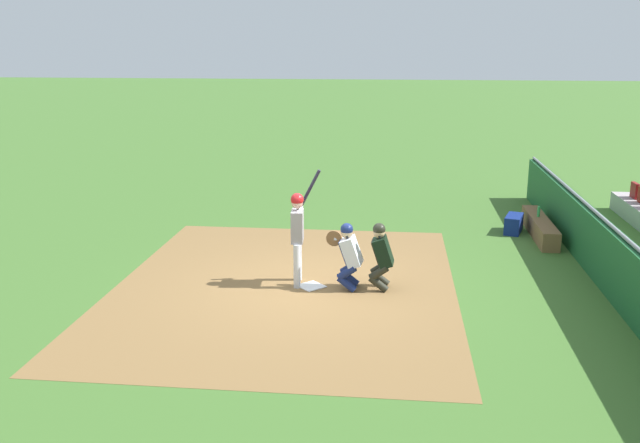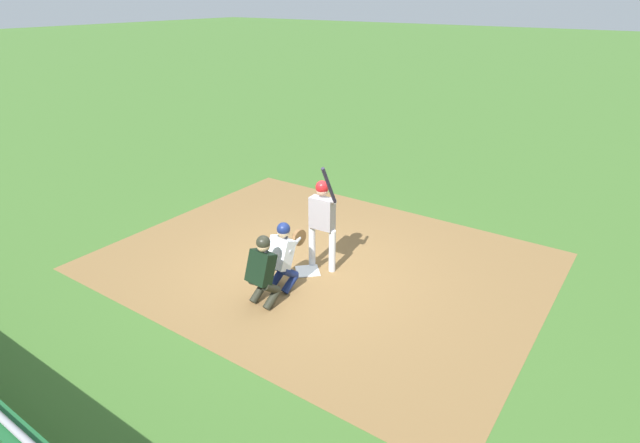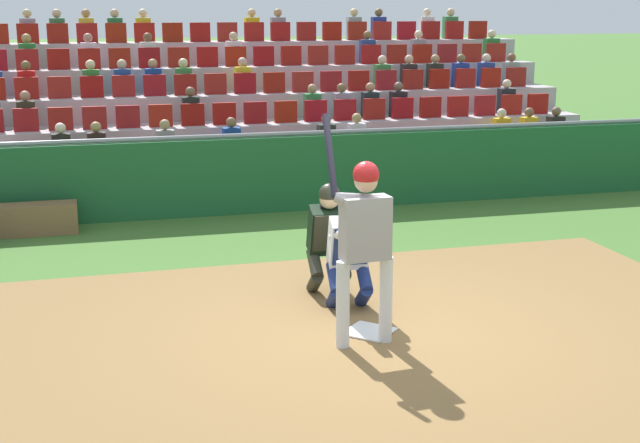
{
  "view_description": "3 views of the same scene",
  "coord_description": "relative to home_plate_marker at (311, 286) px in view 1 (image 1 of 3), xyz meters",
  "views": [
    {
      "loc": [
        -12.2,
        -1.63,
        4.51
      ],
      "look_at": [
        -0.18,
        -0.19,
        1.35
      ],
      "focal_mm": 38.16,
      "sensor_mm": 36.0,
      "label": 1
    },
    {
      "loc": [
        5.1,
        -6.77,
        4.9
      ],
      "look_at": [
        0.46,
        -0.23,
        1.27
      ],
      "focal_mm": 28.42,
      "sensor_mm": 36.0,
      "label": 2
    },
    {
      "loc": [
        2.68,
        8.08,
        3.23
      ],
      "look_at": [
        0.2,
        -1.15,
        0.9
      ],
      "focal_mm": 50.38,
      "sensor_mm": 36.0,
      "label": 3
    }
  ],
  "objects": [
    {
      "name": "home_plate_marker",
      "position": [
        0.0,
        0.0,
        0.0
      ],
      "size": [
        0.62,
        0.62,
        0.02
      ],
      "primitive_type": "cube",
      "rotation": [
        0.0,
        0.0,
        0.79
      ],
      "color": "white",
      "rests_on": "infield_dirt_patch"
    },
    {
      "name": "water_bottle_on_bench",
      "position": [
        4.39,
        -5.02,
        0.55
      ],
      "size": [
        0.07,
        0.07,
        0.25
      ],
      "primitive_type": "cylinder",
      "color": "green",
      "rests_on": "dugout_bench"
    },
    {
      "name": "infield_dirt_patch",
      "position": [
        0.0,
        0.5,
        -0.01
      ],
      "size": [
        8.34,
        6.57,
        0.01
      ],
      "primitive_type": "cube",
      "rotation": [
        0.0,
        0.0,
        0.01
      ],
      "color": "olive",
      "rests_on": "ground_plane"
    },
    {
      "name": "ground_plane",
      "position": [
        0.0,
        0.0,
        -0.02
      ],
      "size": [
        160.0,
        160.0,
        0.0
      ],
      "primitive_type": "plane",
      "color": "#416C2B"
    },
    {
      "name": "dugout_wall",
      "position": [
        0.0,
        -5.58,
        0.59
      ],
      "size": [
        17.02,
        0.24,
        1.27
      ],
      "color": "#1A572B",
      "rests_on": "ground_plane"
    },
    {
      "name": "catcher_crouching",
      "position": [
        0.0,
        -0.71,
        0.71
      ],
      "size": [
        0.5,
        0.72,
        1.3
      ],
      "color": "navy",
      "rests_on": "ground_plane"
    },
    {
      "name": "equipment_duffel_bag",
      "position": [
        4.48,
        -4.46,
        0.2
      ],
      "size": [
        0.88,
        0.58,
        0.43
      ],
      "primitive_type": "cube",
      "rotation": [
        0.0,
        0.0,
        -0.29
      ],
      "color": "navy",
      "rests_on": "ground_plane"
    },
    {
      "name": "batter_at_plate",
      "position": [
        0.16,
        0.27,
        1.11
      ],
      "size": [
        0.62,
        0.55,
        2.21
      ],
      "color": "silver",
      "rests_on": "ground_plane"
    },
    {
      "name": "home_plate_umpire",
      "position": [
        0.06,
        -1.32,
        0.69
      ],
      "size": [
        0.48,
        0.48,
        1.31
      ],
      "color": "#292A1E",
      "rests_on": "ground_plane"
    },
    {
      "name": "dugout_bench",
      "position": [
        4.21,
        -5.03,
        0.2
      ],
      "size": [
        2.83,
        0.4,
        0.44
      ],
      "primitive_type": "cube",
      "color": "brown",
      "rests_on": "ground_plane"
    }
  ]
}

